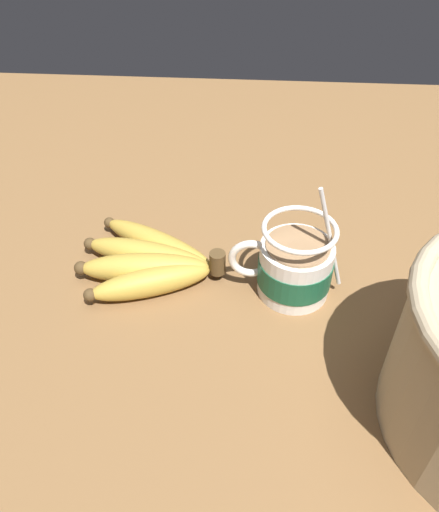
% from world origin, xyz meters
% --- Properties ---
extents(table, '(1.29, 1.29, 0.03)m').
position_xyz_m(table, '(0.00, 0.00, 0.02)').
color(table, brown).
rests_on(table, ground).
extents(coffee_mug, '(0.14, 0.09, 0.15)m').
position_xyz_m(coffee_mug, '(-0.10, -0.00, 0.07)').
color(coffee_mug, white).
rests_on(coffee_mug, table).
extents(banana_bunch, '(0.19, 0.17, 0.04)m').
position_xyz_m(banana_bunch, '(0.08, -0.02, 0.05)').
color(banana_bunch, '#4C381E').
rests_on(banana_bunch, table).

